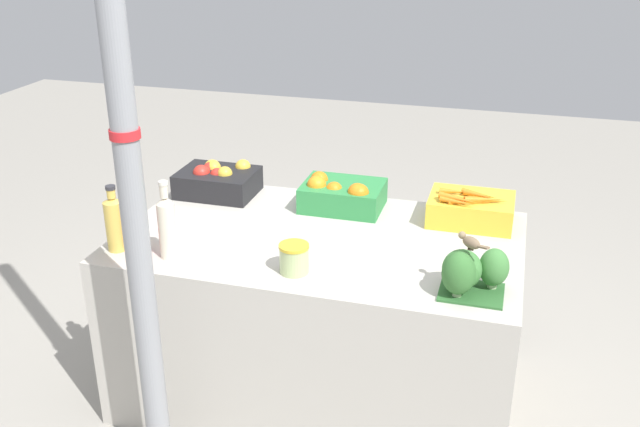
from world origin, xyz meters
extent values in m
plane|color=gray|center=(0.00, 0.00, 0.00)|extent=(10.00, 10.00, 0.00)
cube|color=#B7B2A8|center=(0.00, 0.00, 0.38)|extent=(1.61, 0.95, 0.75)
cylinder|color=gray|center=(-0.43, -0.67, 1.31)|extent=(0.09, 0.09, 2.61)
cylinder|color=red|center=(-0.43, -0.67, 1.35)|extent=(0.10, 0.10, 0.03)
cube|color=black|center=(-0.58, 0.31, 0.81)|extent=(0.35, 0.26, 0.11)
sphere|color=red|center=(-0.63, 0.35, 0.86)|extent=(0.07, 0.07, 0.07)
sphere|color=red|center=(-0.56, 0.29, 0.86)|extent=(0.07, 0.07, 0.07)
sphere|color=gold|center=(-0.49, 0.40, 0.86)|extent=(0.07, 0.07, 0.07)
sphere|color=red|center=(-0.57, 0.29, 0.86)|extent=(0.07, 0.07, 0.07)
sphere|color=red|center=(-0.62, 0.36, 0.86)|extent=(0.07, 0.07, 0.07)
sphere|color=gold|center=(-0.62, 0.36, 0.86)|extent=(0.07, 0.07, 0.07)
sphere|color=gold|center=(-0.53, 0.29, 0.87)|extent=(0.07, 0.07, 0.07)
sphere|color=red|center=(-0.64, 0.28, 0.86)|extent=(0.08, 0.08, 0.08)
sphere|color=gold|center=(-0.63, 0.37, 0.86)|extent=(0.08, 0.08, 0.08)
cube|color=#2D8442|center=(0.02, 0.31, 0.81)|extent=(0.35, 0.26, 0.11)
sphere|color=orange|center=(-0.01, 0.27, 0.85)|extent=(0.07, 0.07, 0.07)
sphere|color=orange|center=(0.11, 0.24, 0.86)|extent=(0.08, 0.08, 0.08)
sphere|color=orange|center=(-0.09, 0.27, 0.87)|extent=(0.09, 0.09, 0.09)
sphere|color=orange|center=(-0.10, 0.34, 0.86)|extent=(0.08, 0.08, 0.08)
sphere|color=orange|center=(0.10, 0.24, 0.86)|extent=(0.08, 0.08, 0.08)
cube|color=gold|center=(0.57, 0.31, 0.81)|extent=(0.35, 0.26, 0.11)
cone|color=orange|center=(0.52, 0.22, 0.89)|extent=(0.17, 0.08, 0.03)
cone|color=orange|center=(0.60, 0.33, 0.88)|extent=(0.15, 0.07, 0.03)
cone|color=orange|center=(0.56, 0.24, 0.87)|extent=(0.16, 0.07, 0.03)
cone|color=orange|center=(0.60, 0.30, 0.88)|extent=(0.13, 0.07, 0.03)
cone|color=orange|center=(0.62, 0.26, 0.88)|extent=(0.16, 0.07, 0.03)
cone|color=orange|center=(0.53, 0.20, 0.88)|extent=(0.16, 0.06, 0.02)
cone|color=orange|center=(0.51, 0.24, 0.89)|extent=(0.12, 0.04, 0.02)
cone|color=orange|center=(0.50, 0.32, 0.88)|extent=(0.13, 0.04, 0.03)
cone|color=orange|center=(0.62, 0.26, 0.87)|extent=(0.14, 0.06, 0.02)
cone|color=orange|center=(0.64, 0.27, 0.88)|extent=(0.16, 0.06, 0.03)
cube|color=#2D602D|center=(0.63, -0.30, 0.76)|extent=(0.22, 0.18, 0.01)
ellipsoid|color=#427F3D|center=(0.59, -0.29, 0.84)|extent=(0.14, 0.14, 0.14)
cylinder|color=#B2C693|center=(0.59, -0.29, 0.77)|extent=(0.03, 0.03, 0.02)
ellipsoid|color=#387033|center=(0.59, -0.35, 0.85)|extent=(0.12, 0.12, 0.15)
cylinder|color=#B2C693|center=(0.59, -0.35, 0.77)|extent=(0.03, 0.03, 0.02)
ellipsoid|color=#387033|center=(0.59, -0.32, 0.84)|extent=(0.12, 0.12, 0.11)
cylinder|color=#B2C693|center=(0.59, -0.32, 0.77)|extent=(0.03, 0.03, 0.02)
ellipsoid|color=#427F3D|center=(0.70, -0.26, 0.84)|extent=(0.10, 0.10, 0.14)
cylinder|color=#B2C693|center=(0.70, -0.26, 0.77)|extent=(0.03, 0.03, 0.02)
cylinder|color=gold|center=(-0.73, -0.33, 0.85)|extent=(0.07, 0.07, 0.20)
cone|color=gold|center=(-0.73, -0.33, 0.96)|extent=(0.07, 0.07, 0.02)
cylinder|color=gold|center=(-0.73, -0.33, 0.99)|extent=(0.03, 0.03, 0.04)
cylinder|color=#2D2D33|center=(-0.73, -0.33, 1.01)|extent=(0.04, 0.04, 0.01)
cylinder|color=#B2333D|center=(-0.62, -0.33, 0.84)|extent=(0.07, 0.07, 0.16)
cone|color=#B2333D|center=(-0.62, -0.33, 0.93)|extent=(0.07, 0.07, 0.02)
cylinder|color=#B2333D|center=(-0.62, -0.33, 0.96)|extent=(0.03, 0.03, 0.04)
cylinder|color=gold|center=(-0.62, -0.33, 0.99)|extent=(0.03, 0.03, 0.01)
cylinder|color=beige|center=(-0.50, -0.33, 0.86)|extent=(0.07, 0.07, 0.22)
cone|color=beige|center=(-0.50, -0.33, 0.99)|extent=(0.07, 0.07, 0.03)
cylinder|color=beige|center=(-0.50, -0.33, 1.02)|extent=(0.03, 0.03, 0.05)
cylinder|color=silver|center=(-0.50, -0.33, 1.06)|extent=(0.03, 0.03, 0.01)
cylinder|color=#B2C684|center=(-0.01, -0.32, 0.80)|extent=(0.11, 0.11, 0.10)
cylinder|color=gold|center=(-0.01, -0.32, 0.86)|extent=(0.11, 0.11, 0.01)
cube|color=#4C3D2D|center=(0.62, -0.31, 0.93)|extent=(0.02, 0.02, 0.01)
ellipsoid|color=#7A664C|center=(0.62, -0.31, 0.95)|extent=(0.08, 0.07, 0.04)
sphere|color=#897556|center=(0.58, -0.29, 0.96)|extent=(0.03, 0.03, 0.03)
cone|color=#4C3D28|center=(0.57, -0.28, 0.96)|extent=(0.02, 0.01, 0.01)
cube|color=#7A664C|center=(0.66, -0.35, 0.96)|extent=(0.04, 0.04, 0.01)
camera|label=1|loc=(0.72, -2.52, 1.99)|focal=40.00mm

